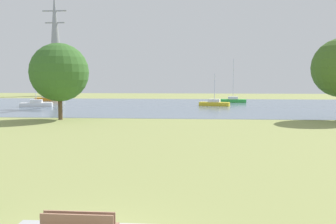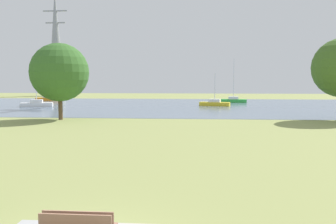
{
  "view_description": "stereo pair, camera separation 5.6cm",
  "coord_description": "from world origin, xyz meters",
  "px_view_note": "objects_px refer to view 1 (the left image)",
  "views": [
    {
      "loc": [
        2.82,
        -8.19,
        4.2
      ],
      "look_at": [
        0.58,
        21.02,
        1.55
      ],
      "focal_mm": 38.14,
      "sensor_mm": 36.0,
      "label": 1
    },
    {
      "loc": [
        2.88,
        -8.19,
        4.2
      ],
      "look_at": [
        0.58,
        21.02,
        1.55
      ],
      "focal_mm": 38.14,
      "sensor_mm": 36.0,
      "label": 2
    }
  ],
  "objects_px": {
    "tree_mid_shore": "(59,72)",
    "sailboat_green": "(233,100)",
    "sailboat_white": "(36,104)",
    "sailboat_orange": "(48,98)",
    "electricity_pylon": "(55,43)",
    "sailboat_yellow": "(214,103)"
  },
  "relations": [
    {
      "from": "tree_mid_shore",
      "to": "sailboat_green",
      "type": "bearing_deg",
      "value": 54.86
    },
    {
      "from": "sailboat_green",
      "to": "sailboat_white",
      "type": "bearing_deg",
      "value": -158.27
    },
    {
      "from": "sailboat_orange",
      "to": "electricity_pylon",
      "type": "distance_m",
      "value": 26.15
    },
    {
      "from": "sailboat_yellow",
      "to": "sailboat_white",
      "type": "distance_m",
      "value": 28.17
    },
    {
      "from": "sailboat_white",
      "to": "electricity_pylon",
      "type": "bearing_deg",
      "value": 107.1
    },
    {
      "from": "sailboat_green",
      "to": "electricity_pylon",
      "type": "height_order",
      "value": "electricity_pylon"
    },
    {
      "from": "sailboat_white",
      "to": "electricity_pylon",
      "type": "distance_m",
      "value": 41.21
    },
    {
      "from": "sailboat_orange",
      "to": "tree_mid_shore",
      "type": "distance_m",
      "value": 36.87
    },
    {
      "from": "sailboat_orange",
      "to": "sailboat_green",
      "type": "relative_size",
      "value": 0.85
    },
    {
      "from": "sailboat_green",
      "to": "sailboat_yellow",
      "type": "bearing_deg",
      "value": -113.48
    },
    {
      "from": "sailboat_white",
      "to": "tree_mid_shore",
      "type": "distance_m",
      "value": 20.9
    },
    {
      "from": "sailboat_yellow",
      "to": "electricity_pylon",
      "type": "xyz_separation_m",
      "value": [
        -39.4,
        33.58,
        13.26
      ]
    },
    {
      "from": "sailboat_white",
      "to": "sailboat_green",
      "type": "relative_size",
      "value": 1.0
    },
    {
      "from": "sailboat_yellow",
      "to": "tree_mid_shore",
      "type": "distance_m",
      "value": 27.68
    },
    {
      "from": "sailboat_yellow",
      "to": "sailboat_green",
      "type": "xyz_separation_m",
      "value": [
        3.89,
        8.96,
        0.03
      ]
    },
    {
      "from": "sailboat_orange",
      "to": "sailboat_white",
      "type": "xyz_separation_m",
      "value": [
        4.83,
        -15.75,
        0.02
      ]
    },
    {
      "from": "sailboat_white",
      "to": "tree_mid_shore",
      "type": "bearing_deg",
      "value": -58.59
    },
    {
      "from": "sailboat_yellow",
      "to": "tree_mid_shore",
      "type": "bearing_deg",
      "value": -129.29
    },
    {
      "from": "sailboat_yellow",
      "to": "sailboat_orange",
      "type": "xyz_separation_m",
      "value": [
        -32.75,
        12.03,
        0.02
      ]
    },
    {
      "from": "sailboat_green",
      "to": "electricity_pylon",
      "type": "relative_size",
      "value": 0.29
    },
    {
      "from": "sailboat_green",
      "to": "tree_mid_shore",
      "type": "height_order",
      "value": "sailboat_green"
    },
    {
      "from": "sailboat_white",
      "to": "sailboat_green",
      "type": "distance_m",
      "value": 34.26
    }
  ]
}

